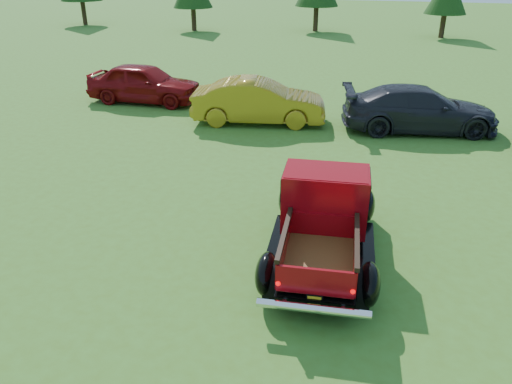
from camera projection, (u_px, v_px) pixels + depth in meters
The scene contains 5 objects.
ground at pixel (232, 245), 10.10m from camera, with size 120.00×120.00×0.00m, color #3F651C.
pickup_truck at pixel (324, 212), 9.70m from camera, with size 2.39×4.60×1.66m.
show_car_red at pixel (144, 83), 19.49m from camera, with size 1.78×4.42×1.51m, color maroon.
show_car_yellow at pixel (259, 101), 17.08m from camera, with size 1.58×4.53×1.49m, color #A27E15.
show_car_grey at pixel (420, 109), 16.33m from camera, with size 2.04×5.01×1.45m, color black.
Camera 1 is at (2.67, -8.24, 5.33)m, focal length 35.00 mm.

